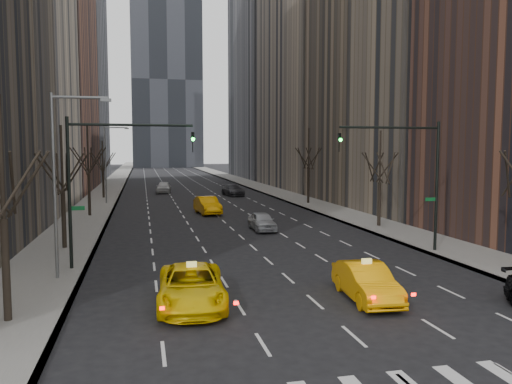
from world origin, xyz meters
TOP-DOWN VIEW (x-y plane):
  - ground at (0.00, 0.00)m, footprint 400.00×400.00m
  - sidewalk_left at (-12.25, 70.00)m, footprint 4.50×320.00m
  - sidewalk_right at (12.25, 70.00)m, footprint 4.50×320.00m
  - bld_left_far at (-21.50, 66.00)m, footprint 14.00×28.00m
  - bld_left_deep at (-21.50, 96.00)m, footprint 14.00×30.00m
  - bld_right_far at (21.50, 64.00)m, footprint 14.00×28.00m
  - bld_right_deep at (21.50, 95.00)m, footprint 14.00×30.00m
  - tree_lw_a at (-12.00, 4.00)m, footprint 3.36×3.50m
  - tree_lw_b at (-12.00, 18.00)m, footprint 3.36×3.50m
  - tree_lw_c at (-12.00, 34.00)m, footprint 3.36×3.50m
  - tree_lw_d at (-12.00, 52.00)m, footprint 3.36×3.50m
  - tree_rw_b at (12.00, 22.00)m, footprint 3.36×3.50m
  - tree_rw_c at (12.00, 40.00)m, footprint 3.36×3.50m
  - traffic_mast_left at (-9.11, 12.00)m, footprint 6.69×0.39m
  - traffic_mast_right at (9.11, 12.00)m, footprint 6.69×0.39m
  - streetlight_near at (-10.84, 10.00)m, footprint 2.83×0.22m
  - streetlight_far at (-10.84, 45.00)m, footprint 2.83×0.22m
  - taxi_suv at (-5.15, 4.66)m, footprint 3.11×6.03m
  - taxi_sedan at (2.24, 3.78)m, footprint 2.04×4.91m
  - silver_sedan_ahead at (2.21, 22.69)m, footprint 1.73×4.27m
  - far_taxi at (-0.75, 33.64)m, footprint 2.38×5.40m
  - far_suv_grey at (5.17, 52.18)m, footprint 2.82×5.49m
  - far_car_white at (-3.97, 58.76)m, footprint 2.51×5.16m

SIDE VIEW (x-z plane):
  - ground at x=0.00m, z-range 0.00..0.00m
  - sidewalk_left at x=-12.25m, z-range 0.00..0.15m
  - sidewalk_right at x=12.25m, z-range 0.00..0.15m
  - silver_sedan_ahead at x=2.21m, z-range 0.00..1.45m
  - far_suv_grey at x=5.17m, z-range 0.00..1.52m
  - taxi_sedan at x=2.24m, z-range 0.00..1.58m
  - taxi_suv at x=-5.15m, z-range 0.00..1.63m
  - far_car_white at x=-3.97m, z-range 0.00..1.70m
  - far_taxi at x=-0.75m, z-range 0.00..1.72m
  - tree_lw_d at x=-12.00m, z-range -0.12..7.24m
  - tree_lw_b at x=-12.00m, z-range -0.19..7.63m
  - tree_rw_b at x=12.00m, z-range -0.19..7.63m
  - tree_lw_a at x=-12.00m, z-range -0.26..8.02m
  - tree_lw_c at x=-12.00m, z-range -0.33..8.41m
  - tree_rw_c at x=12.00m, z-range -0.33..8.41m
  - traffic_mast_left at x=-9.11m, z-range 1.49..9.49m
  - traffic_mast_right at x=9.11m, z-range 1.49..9.49m
  - streetlight_near at x=-10.84m, z-range 1.12..10.12m
  - streetlight_far at x=-10.84m, z-range 1.12..10.12m
  - bld_left_far at x=-21.50m, z-range 0.00..44.00m
  - bld_right_far at x=21.50m, z-range 0.00..50.00m
  - bld_right_deep at x=21.50m, z-range 0.00..58.00m
  - bld_left_deep at x=-21.50m, z-range 0.00..60.00m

